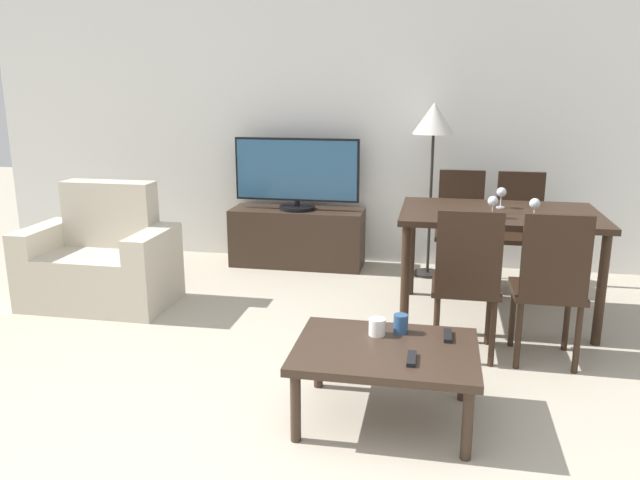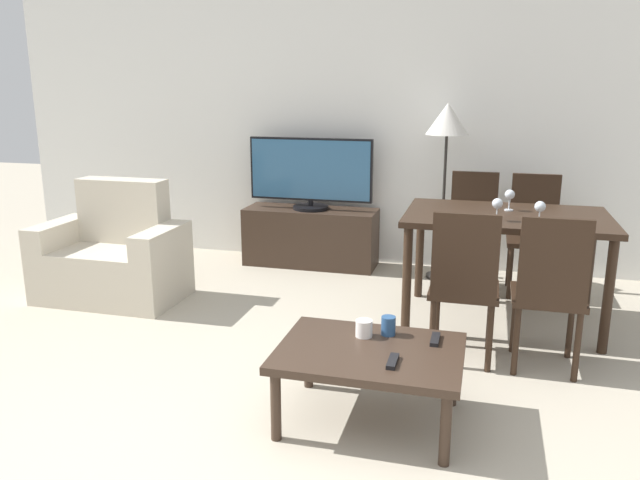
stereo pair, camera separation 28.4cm
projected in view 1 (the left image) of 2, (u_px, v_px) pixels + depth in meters
wall_back at (344, 114)px, 5.59m from camera, size 6.80×0.06×2.70m
armchair at (102, 262)px, 4.68m from camera, size 1.07×0.64×0.90m
tv_stand at (297, 237)px, 5.67m from camera, size 1.19×0.41×0.52m
tv at (297, 174)px, 5.52m from camera, size 1.12×0.32×0.64m
coffee_table at (386, 356)px, 3.02m from camera, size 0.88×0.66×0.38m
dining_table at (499, 224)px, 4.30m from camera, size 1.34×0.89×0.77m
dining_chair_near at (467, 278)px, 3.66m from camera, size 0.40×0.40×0.93m
dining_chair_far at (520, 225)px, 5.01m from camera, size 0.40×0.40×0.93m
dining_chair_near_right at (550, 282)px, 3.58m from camera, size 0.40×0.40×0.93m
dining_chair_far_left at (460, 223)px, 5.10m from camera, size 0.40×0.40×0.93m
floor_lamp at (434, 127)px, 5.12m from camera, size 0.35×0.35×1.47m
remote_primary at (412, 359)px, 2.86m from camera, size 0.04×0.15×0.02m
remote_secondary at (448, 336)px, 3.12m from camera, size 0.04×0.15×0.02m
cup_white_near at (377, 327)px, 3.15m from camera, size 0.08×0.08×0.09m
cup_colored_far at (401, 324)px, 3.17m from camera, size 0.07×0.07×0.10m
wine_glass_left at (493, 203)px, 4.04m from camera, size 0.07×0.07×0.15m
wine_glass_center at (535, 205)px, 3.96m from camera, size 0.07×0.07×0.15m
wine_glass_right at (501, 194)px, 4.37m from camera, size 0.07×0.07×0.15m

